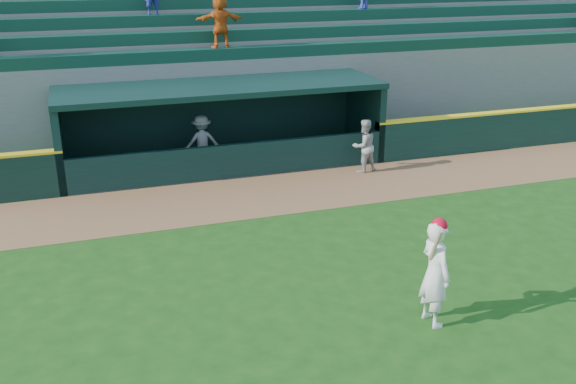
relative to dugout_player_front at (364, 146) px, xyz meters
The scene contains 7 objects.
ground 6.99m from the dugout_player_front, 122.65° to the right, with size 120.00×120.00×0.00m, color #194310.
warning_track 3.95m from the dugout_player_front, 165.77° to the right, with size 40.00×3.00×0.01m, color brown.
dugout_player_front is the anchor object (origin of this frame).
dugout_player_inside 4.76m from the dugout_player_front, 156.74° to the left, with size 1.03×0.59×1.59m, color #989994.
dugout 4.36m from the dugout_player_front, 150.13° to the left, with size 9.40×2.80×2.46m.
stands 7.87m from the dugout_player_front, 119.28° to the left, with size 34.50×6.28×7.50m.
batter_at_plate 8.21m from the dugout_player_front, 106.56° to the right, with size 0.54×0.84×1.97m.
Camera 1 is at (-4.02, -10.39, 6.02)m, focal length 40.00 mm.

